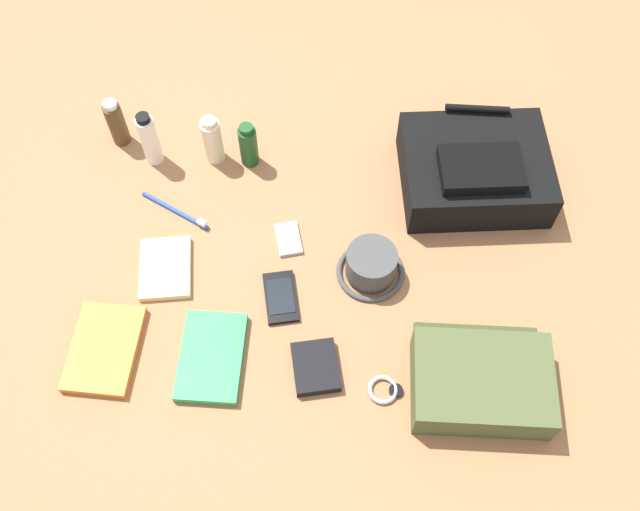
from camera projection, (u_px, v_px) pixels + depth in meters
name	position (u px, v px, depth m)	size (l,w,h in m)	color
ground_plane	(320.00, 267.00, 1.61)	(2.64, 2.02, 0.02)	#9B6641
backpack	(475.00, 170.00, 1.66)	(0.36, 0.30, 0.13)	black
toiletry_pouch	(481.00, 381.00, 1.42)	(0.27, 0.24, 0.08)	#47512D
bucket_hat	(371.00, 265.00, 1.56)	(0.15, 0.15, 0.08)	#444444
cologne_bottle	(116.00, 123.00, 1.72)	(0.04, 0.04, 0.13)	#473319
toothpaste_tube	(149.00, 139.00, 1.68)	(0.04, 0.04, 0.15)	white
lotion_bottle	(212.00, 140.00, 1.69)	(0.05, 0.05, 0.13)	beige
shampoo_bottle	(248.00, 145.00, 1.69)	(0.04, 0.04, 0.12)	#19471E
paperback_novel	(104.00, 349.00, 1.49)	(0.14, 0.20, 0.02)	orange
travel_guidebook	(211.00, 357.00, 1.48)	(0.13, 0.20, 0.02)	#2D934C
cell_phone	(281.00, 297.00, 1.55)	(0.09, 0.13, 0.01)	black
media_player	(288.00, 239.00, 1.63)	(0.07, 0.09, 0.01)	#B7B7BC
wristwatch	(385.00, 390.00, 1.45)	(0.07, 0.06, 0.01)	#99999E
toothbrush	(179.00, 212.00, 1.66)	(0.17, 0.10, 0.02)	blue
wallet	(315.00, 367.00, 1.47)	(0.09, 0.11, 0.02)	black
notepad	(165.00, 268.00, 1.58)	(0.11, 0.15, 0.02)	beige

